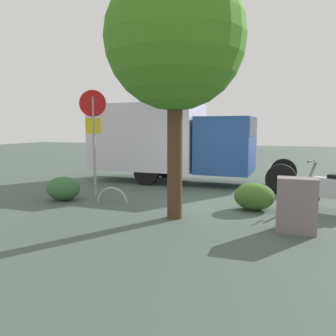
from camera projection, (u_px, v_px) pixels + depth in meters
ground_plane at (211, 203)px, 9.05m from camera, size 60.00×60.00×0.00m
box_truck_near at (171, 139)px, 12.36m from camera, size 7.33×2.41×2.85m
stop_sign at (93, 126)px, 9.77m from camera, size 0.71×0.33×3.06m
street_tree at (175, 40)px, 7.10m from camera, size 2.98×2.98×5.33m
utility_cabinet at (296, 205)px, 6.47m from camera, size 0.73×0.44×1.05m
bike_rack_hoop at (112, 203)px, 9.07m from camera, size 0.85×0.16×0.85m
shrub_near_sign at (63, 189)px, 9.35m from camera, size 0.95×0.78×0.65m
shrub_mid_verge at (254, 196)px, 8.24m from camera, size 0.97×0.79×0.66m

